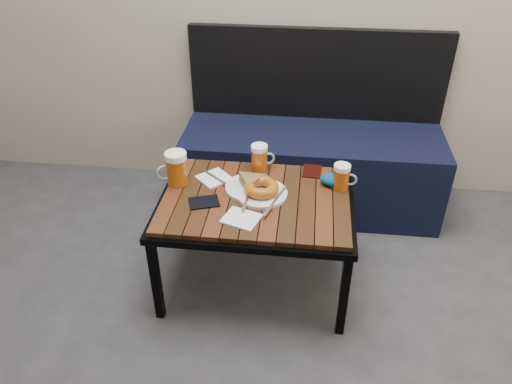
# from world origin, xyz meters

# --- Properties ---
(bench) EXTENTS (1.40, 0.50, 0.95)m
(bench) POSITION_xyz_m (0.09, 1.76, 0.27)
(bench) COLOR black
(bench) RESTS_ON ground
(cafe_table) EXTENTS (0.84, 0.62, 0.47)m
(cafe_table) POSITION_xyz_m (-0.14, 1.07, 0.43)
(cafe_table) COLOR black
(cafe_table) RESTS_ON ground
(beer_mug_left) EXTENTS (0.15, 0.12, 0.15)m
(beer_mug_left) POSITION_xyz_m (-0.51, 1.15, 0.55)
(beer_mug_left) COLOR #AB4D0D
(beer_mug_left) RESTS_ON cafe_table
(beer_mug_centre) EXTENTS (0.12, 0.09, 0.12)m
(beer_mug_centre) POSITION_xyz_m (-0.15, 1.31, 0.53)
(beer_mug_centre) COLOR #AB4D0D
(beer_mug_centre) RESTS_ON cafe_table
(beer_mug_right) EXTENTS (0.11, 0.07, 0.12)m
(beer_mug_right) POSITION_xyz_m (0.22, 1.19, 0.53)
(beer_mug_right) COLOR #AB4D0D
(beer_mug_right) RESTS_ON cafe_table
(plate_pie) EXTENTS (0.23, 0.23, 0.06)m
(plate_pie) POSITION_xyz_m (-0.17, 1.14, 0.50)
(plate_pie) COLOR white
(plate_pie) RESTS_ON cafe_table
(plate_bagel) EXTENTS (0.23, 0.29, 0.06)m
(plate_bagel) POSITION_xyz_m (-0.12, 1.10, 0.50)
(plate_bagel) COLOR white
(plate_bagel) RESTS_ON cafe_table
(napkin_left) EXTENTS (0.18, 0.18, 0.01)m
(napkin_left) POSITION_xyz_m (-0.35, 1.20, 0.48)
(napkin_left) COLOR white
(napkin_left) RESTS_ON cafe_table
(napkin_right) EXTENTS (0.17, 0.16, 0.01)m
(napkin_right) POSITION_xyz_m (-0.18, 0.91, 0.48)
(napkin_right) COLOR white
(napkin_right) RESTS_ON cafe_table
(passport_navy) EXTENTS (0.15, 0.13, 0.01)m
(passport_navy) POSITION_xyz_m (-0.36, 1.01, 0.48)
(passport_navy) COLOR black
(passport_navy) RESTS_ON cafe_table
(passport_burgundy) EXTENTS (0.09, 0.12, 0.01)m
(passport_burgundy) POSITION_xyz_m (0.09, 1.32, 0.47)
(passport_burgundy) COLOR black
(passport_burgundy) RESTS_ON cafe_table
(knit_pouch) EXTENTS (0.14, 0.10, 0.06)m
(knit_pouch) POSITION_xyz_m (0.19, 1.21, 0.50)
(knit_pouch) COLOR navy
(knit_pouch) RESTS_ON cafe_table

